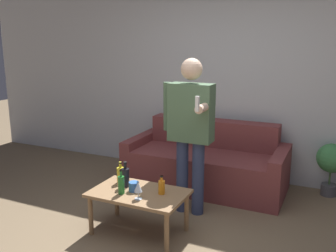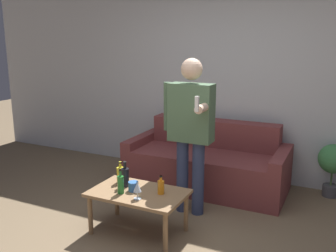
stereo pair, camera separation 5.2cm
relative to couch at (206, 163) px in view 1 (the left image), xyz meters
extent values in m
cube|color=silver|center=(0.17, 0.51, 1.06)|extent=(8.00, 0.06, 2.70)
cube|color=brown|center=(0.00, -0.17, -0.07)|extent=(1.64, 0.62, 0.46)
cube|color=brown|center=(0.00, 0.27, 0.10)|extent=(1.64, 0.24, 0.79)
cube|color=brown|center=(-0.89, -0.05, -0.01)|extent=(0.14, 0.87, 0.56)
cube|color=brown|center=(0.89, -0.05, -0.01)|extent=(0.14, 0.87, 0.56)
cube|color=#8E6B47|center=(-0.18, -1.37, 0.10)|extent=(0.88, 0.54, 0.03)
cylinder|color=#8E6B47|center=(-0.57, -1.60, -0.10)|extent=(0.04, 0.04, 0.38)
cylinder|color=#8E6B47|center=(0.21, -1.60, -0.10)|extent=(0.04, 0.04, 0.38)
cylinder|color=#8E6B47|center=(-0.57, -1.15, -0.10)|extent=(0.04, 0.04, 0.38)
cylinder|color=#8E6B47|center=(0.21, -1.15, -0.10)|extent=(0.04, 0.04, 0.38)
cylinder|color=yellow|center=(-0.45, -1.25, 0.19)|extent=(0.07, 0.07, 0.15)
cylinder|color=yellow|center=(-0.45, -1.25, 0.30)|extent=(0.03, 0.03, 0.06)
cylinder|color=black|center=(-0.45, -1.25, 0.33)|extent=(0.03, 0.03, 0.01)
cylinder|color=#23752D|center=(-0.30, -1.48, 0.20)|extent=(0.06, 0.06, 0.17)
cylinder|color=#23752D|center=(-0.30, -1.48, 0.32)|extent=(0.02, 0.02, 0.06)
cylinder|color=black|center=(-0.30, -1.48, 0.34)|extent=(0.03, 0.03, 0.01)
cylinder|color=orange|center=(0.03, -1.33, 0.18)|extent=(0.06, 0.06, 0.13)
cylinder|color=orange|center=(0.03, -1.33, 0.27)|extent=(0.02, 0.02, 0.05)
cylinder|color=black|center=(0.03, -1.33, 0.29)|extent=(0.03, 0.03, 0.01)
cylinder|color=black|center=(-0.36, -1.31, 0.21)|extent=(0.08, 0.08, 0.18)
cylinder|color=black|center=(-0.36, -1.31, 0.33)|extent=(0.03, 0.03, 0.07)
cylinder|color=black|center=(-0.36, -1.31, 0.36)|extent=(0.03, 0.03, 0.01)
cylinder|color=silver|center=(-0.10, -1.52, 0.12)|extent=(0.07, 0.07, 0.01)
cylinder|color=silver|center=(-0.10, -1.52, 0.16)|extent=(0.01, 0.01, 0.06)
cone|color=silver|center=(-0.10, -1.52, 0.23)|extent=(0.07, 0.07, 0.09)
cylinder|color=#3366B2|center=(-0.23, -1.38, 0.16)|extent=(0.09, 0.09, 0.09)
cylinder|color=navy|center=(0.00, -0.76, 0.10)|extent=(0.12, 0.12, 0.78)
cylinder|color=navy|center=(0.18, -0.76, 0.10)|extent=(0.12, 0.12, 0.78)
cube|color=#4C6B4C|center=(0.09, -0.76, 0.78)|extent=(0.44, 0.20, 0.58)
sphere|color=beige|center=(0.09, -0.76, 1.21)|extent=(0.21, 0.21, 0.21)
cylinder|color=#4C6B4C|center=(-0.17, -0.76, 0.82)|extent=(0.08, 0.08, 0.50)
cylinder|color=beige|center=(0.26, -0.90, 0.87)|extent=(0.08, 0.27, 0.08)
cube|color=white|center=(0.26, -1.06, 0.93)|extent=(0.03, 0.03, 0.14)
cylinder|color=#4C4C51|center=(1.40, 0.32, -0.23)|extent=(0.18, 0.18, 0.13)
cylinder|color=#476B38|center=(1.40, 0.32, -0.06)|extent=(0.02, 0.02, 0.20)
sphere|color=#428E4C|center=(1.40, 0.32, 0.16)|extent=(0.34, 0.34, 0.34)
camera|label=1|loc=(1.43, -4.19, 1.49)|focal=40.00mm
camera|label=2|loc=(1.47, -4.17, 1.49)|focal=40.00mm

